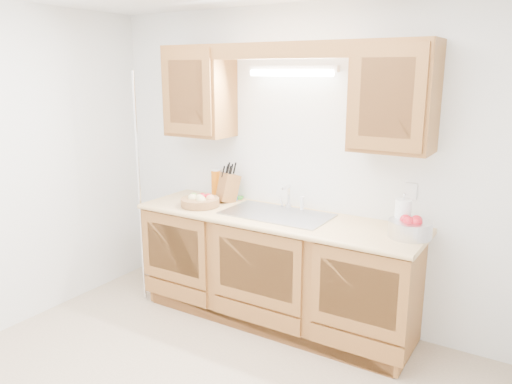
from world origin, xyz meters
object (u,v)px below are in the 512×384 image
Objects in this scene: knife_block at (228,187)px; paper_towel at (403,217)px; fruit_basket at (200,201)px; apple_bowl at (410,228)px.

knife_block is 1.23× the size of paper_towel.
knife_block reaches higher than fruit_basket.
paper_towel is 0.74× the size of apple_bowl.
apple_bowl is (0.07, -0.06, -0.05)m from paper_towel.
paper_towel is at bearing 140.76° from apple_bowl.
knife_block reaches higher than apple_bowl.
paper_towel reaches higher than fruit_basket.
fruit_basket is 1.64m from paper_towel.
paper_towel is at bearing 6.08° from fruit_basket.
paper_towel is (1.63, 0.17, 0.07)m from fruit_basket.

